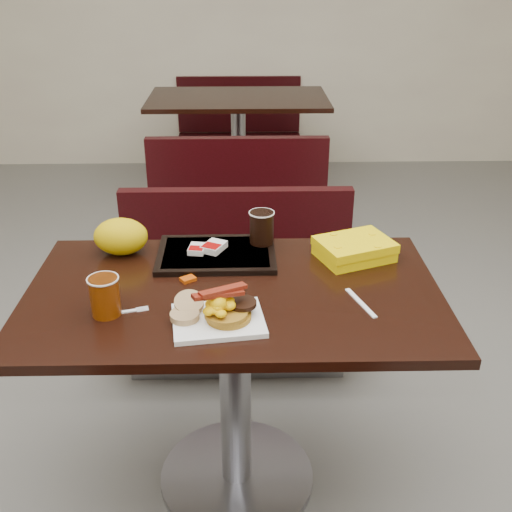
{
  "coord_description": "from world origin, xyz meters",
  "views": [
    {
      "loc": [
        0.03,
        -1.53,
        1.63
      ],
      "look_at": [
        0.07,
        0.08,
        0.82
      ],
      "focal_mm": 42.82,
      "sensor_mm": 36.0,
      "label": 1
    }
  ],
  "objects_px": {
    "tray": "(216,254)",
    "coffee_cup_far": "(262,227)",
    "clamshell": "(354,249)",
    "table_near": "(235,393)",
    "bench_far_n": "(239,127)",
    "bench_far_s": "(238,188)",
    "fork": "(121,312)",
    "table_far": "(239,151)",
    "hashbrown_sleeve_right": "(214,247)",
    "hashbrown_sleeve_left": "(197,249)",
    "knife": "(361,303)",
    "coffee_cup_near": "(105,296)",
    "bench_near_n": "(237,288)",
    "platter": "(218,320)",
    "paper_bag": "(121,236)",
    "pancake_stack": "(229,314)"
  },
  "relations": [
    {
      "from": "pancake_stack",
      "to": "paper_bag",
      "type": "xyz_separation_m",
      "value": [
        -0.35,
        0.42,
        0.03
      ]
    },
    {
      "from": "fork",
      "to": "tray",
      "type": "height_order",
      "value": "tray"
    },
    {
      "from": "pancake_stack",
      "to": "coffee_cup_near",
      "type": "height_order",
      "value": "coffee_cup_near"
    },
    {
      "from": "coffee_cup_near",
      "to": "bench_near_n",
      "type": "bearing_deg",
      "value": 67.51
    },
    {
      "from": "table_near",
      "to": "bench_far_s",
      "type": "distance_m",
      "value": 1.9
    },
    {
      "from": "table_near",
      "to": "hashbrown_sleeve_left",
      "type": "distance_m",
      "value": 0.47
    },
    {
      "from": "table_far",
      "to": "bench_far_s",
      "type": "relative_size",
      "value": 1.2
    },
    {
      "from": "bench_far_s",
      "to": "clamshell",
      "type": "bearing_deg",
      "value": -77.31
    },
    {
      "from": "bench_far_n",
      "to": "bench_far_s",
      "type": "bearing_deg",
      "value": -90.0
    },
    {
      "from": "bench_near_n",
      "to": "hashbrown_sleeve_right",
      "type": "relative_size",
      "value": 12.45
    },
    {
      "from": "bench_near_n",
      "to": "coffee_cup_near",
      "type": "height_order",
      "value": "coffee_cup_near"
    },
    {
      "from": "bench_far_s",
      "to": "platter",
      "type": "distance_m",
      "value": 2.11
    },
    {
      "from": "hashbrown_sleeve_right",
      "to": "paper_bag",
      "type": "xyz_separation_m",
      "value": [
        -0.3,
        0.02,
        0.03
      ]
    },
    {
      "from": "coffee_cup_near",
      "to": "hashbrown_sleeve_right",
      "type": "bearing_deg",
      "value": 51.99
    },
    {
      "from": "knife",
      "to": "platter",
      "type": "bearing_deg",
      "value": -95.43
    },
    {
      "from": "bench_near_n",
      "to": "bench_far_n",
      "type": "height_order",
      "value": "same"
    },
    {
      "from": "tray",
      "to": "coffee_cup_far",
      "type": "height_order",
      "value": "coffee_cup_far"
    },
    {
      "from": "tray",
      "to": "hashbrown_sleeve_right",
      "type": "relative_size",
      "value": 4.66
    },
    {
      "from": "pancake_stack",
      "to": "hashbrown_sleeve_right",
      "type": "relative_size",
      "value": 1.49
    },
    {
      "from": "bench_far_s",
      "to": "knife",
      "type": "height_order",
      "value": "knife"
    },
    {
      "from": "bench_near_n",
      "to": "knife",
      "type": "height_order",
      "value": "knife"
    },
    {
      "from": "table_near",
      "to": "coffee_cup_far",
      "type": "height_order",
      "value": "coffee_cup_far"
    },
    {
      "from": "table_far",
      "to": "pancake_stack",
      "type": "relative_size",
      "value": 10.03
    },
    {
      "from": "pancake_stack",
      "to": "clamshell",
      "type": "height_order",
      "value": "clamshell"
    },
    {
      "from": "bench_far_s",
      "to": "tray",
      "type": "xyz_separation_m",
      "value": [
        -0.06,
        -1.68,
        0.4
      ]
    },
    {
      "from": "platter",
      "to": "fork",
      "type": "relative_size",
      "value": 2.05
    },
    {
      "from": "table_far",
      "to": "pancake_stack",
      "type": "bearing_deg",
      "value": -90.21
    },
    {
      "from": "paper_bag",
      "to": "fork",
      "type": "bearing_deg",
      "value": -80.88
    },
    {
      "from": "knife",
      "to": "coffee_cup_far",
      "type": "distance_m",
      "value": 0.46
    },
    {
      "from": "table_near",
      "to": "fork",
      "type": "relative_size",
      "value": 10.32
    },
    {
      "from": "tray",
      "to": "table_near",
      "type": "bearing_deg",
      "value": -75.96
    },
    {
      "from": "bench_near_n",
      "to": "bench_far_n",
      "type": "bearing_deg",
      "value": 90.0
    },
    {
      "from": "table_far",
      "to": "hashbrown_sleeve_right",
      "type": "height_order",
      "value": "hashbrown_sleeve_right"
    },
    {
      "from": "pancake_stack",
      "to": "platter",
      "type": "bearing_deg",
      "value": 177.25
    },
    {
      "from": "bench_far_n",
      "to": "hashbrown_sleeve_right",
      "type": "relative_size",
      "value": 12.45
    },
    {
      "from": "coffee_cup_near",
      "to": "coffee_cup_far",
      "type": "relative_size",
      "value": 1.03
    },
    {
      "from": "table_far",
      "to": "coffee_cup_far",
      "type": "height_order",
      "value": "coffee_cup_far"
    },
    {
      "from": "bench_far_s",
      "to": "hashbrown_sleeve_left",
      "type": "bearing_deg",
      "value": -94.02
    },
    {
      "from": "coffee_cup_far",
      "to": "clamshell",
      "type": "bearing_deg",
      "value": -15.72
    },
    {
      "from": "table_near",
      "to": "hashbrown_sleeve_left",
      "type": "bearing_deg",
      "value": 118.21
    },
    {
      "from": "knife",
      "to": "hashbrown_sleeve_left",
      "type": "height_order",
      "value": "hashbrown_sleeve_left"
    },
    {
      "from": "fork",
      "to": "hashbrown_sleeve_right",
      "type": "height_order",
      "value": "hashbrown_sleeve_right"
    },
    {
      "from": "bench_far_s",
      "to": "platter",
      "type": "relative_size",
      "value": 4.2
    },
    {
      "from": "bench_near_n",
      "to": "knife",
      "type": "xyz_separation_m",
      "value": [
        0.36,
        -0.78,
        0.39
      ]
    },
    {
      "from": "clamshell",
      "to": "paper_bag",
      "type": "distance_m",
      "value": 0.75
    },
    {
      "from": "hashbrown_sleeve_left",
      "to": "clamshell",
      "type": "distance_m",
      "value": 0.5
    },
    {
      "from": "bench_far_s",
      "to": "pancake_stack",
      "type": "relative_size",
      "value": 8.36
    },
    {
      "from": "table_near",
      "to": "bench_far_n",
      "type": "bearing_deg",
      "value": 90.0
    },
    {
      "from": "clamshell",
      "to": "tray",
      "type": "bearing_deg",
      "value": 156.56
    },
    {
      "from": "table_near",
      "to": "coffee_cup_near",
      "type": "xyz_separation_m",
      "value": [
        -0.34,
        -0.12,
        0.43
      ]
    }
  ]
}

